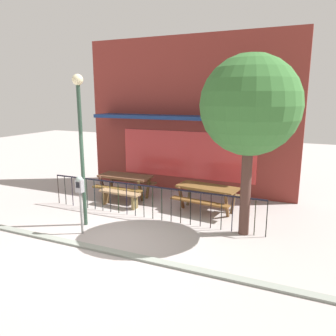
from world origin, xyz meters
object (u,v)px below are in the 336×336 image
at_px(picnic_table_right, 207,192).
at_px(patio_bench, 120,196).
at_px(street_tree, 250,106).
at_px(picnic_table_left, 125,180).
at_px(street_lamp, 80,130).
at_px(parking_meter_near, 80,190).

bearing_deg(picnic_table_right, patio_bench, -165.23).
height_order(patio_bench, street_tree, street_tree).
height_order(picnic_table_left, patio_bench, picnic_table_left).
height_order(patio_bench, street_lamp, street_lamp).
bearing_deg(picnic_table_left, street_tree, -18.82).
relative_size(picnic_table_left, street_tree, 0.41).
distance_m(parking_meter_near, street_lamp, 1.55).
bearing_deg(street_lamp, picnic_table_left, 96.35).
height_order(picnic_table_left, parking_meter_near, parking_meter_near).
bearing_deg(picnic_table_right, picnic_table_left, 175.82).
bearing_deg(street_tree, picnic_table_right, 137.03).
distance_m(picnic_table_left, parking_meter_near, 3.22).
distance_m(picnic_table_left, picnic_table_right, 3.01).
distance_m(picnic_table_right, street_lamp, 4.11).
xyz_separation_m(picnic_table_left, patio_bench, (0.34, -0.92, -0.26)).
bearing_deg(picnic_table_right, street_tree, -42.97).
height_order(patio_bench, parking_meter_near, parking_meter_near).
relative_size(picnic_table_left, patio_bench, 1.28).
xyz_separation_m(parking_meter_near, street_tree, (3.77, 1.64, 2.04)).
bearing_deg(street_lamp, picnic_table_right, 41.31).
distance_m(patio_bench, parking_meter_near, 2.36).
bearing_deg(street_tree, street_lamp, -164.67).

